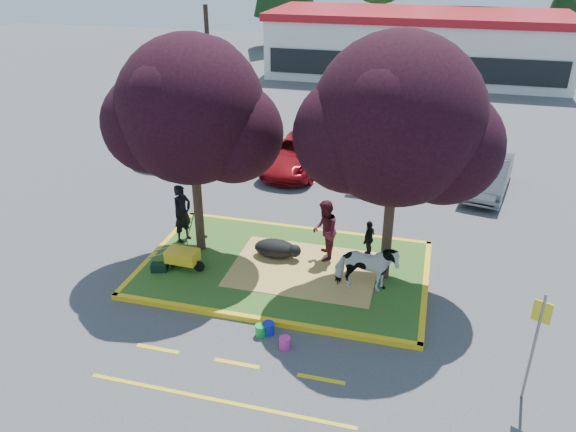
% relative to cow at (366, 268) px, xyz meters
% --- Properties ---
extents(ground, '(90.00, 90.00, 0.00)m').
position_rel_cow_xyz_m(ground, '(-2.47, 0.66, -0.87)').
color(ground, '#424244').
rests_on(ground, ground).
extents(median_island, '(8.00, 5.00, 0.15)m').
position_rel_cow_xyz_m(median_island, '(-2.47, 0.66, -0.79)').
color(median_island, '#2C5A1C').
rests_on(median_island, ground).
extents(curb_near, '(8.30, 0.16, 0.15)m').
position_rel_cow_xyz_m(curb_near, '(-2.47, -1.92, -0.79)').
color(curb_near, yellow).
rests_on(curb_near, ground).
extents(curb_far, '(8.30, 0.16, 0.15)m').
position_rel_cow_xyz_m(curb_far, '(-2.47, 3.24, -0.79)').
color(curb_far, yellow).
rests_on(curb_far, ground).
extents(curb_left, '(0.16, 5.30, 0.15)m').
position_rel_cow_xyz_m(curb_left, '(-6.55, 0.66, -0.79)').
color(curb_left, yellow).
rests_on(curb_left, ground).
extents(curb_right, '(0.16, 5.30, 0.15)m').
position_rel_cow_xyz_m(curb_right, '(1.61, 0.66, -0.79)').
color(curb_right, yellow).
rests_on(curb_right, ground).
extents(straw_bedding, '(4.20, 3.00, 0.01)m').
position_rel_cow_xyz_m(straw_bedding, '(-1.87, 0.66, -0.71)').
color(straw_bedding, '#E8BA5F').
rests_on(straw_bedding, median_island).
extents(tree_purple_left, '(5.06, 4.20, 6.51)m').
position_rel_cow_xyz_m(tree_purple_left, '(-5.25, 1.04, 3.49)').
color(tree_purple_left, black).
rests_on(tree_purple_left, median_island).
extents(tree_purple_right, '(5.30, 4.40, 6.82)m').
position_rel_cow_xyz_m(tree_purple_right, '(0.45, 0.84, 3.69)').
color(tree_purple_right, black).
rests_on(tree_purple_right, median_island).
extents(fire_lane_stripe_a, '(1.10, 0.12, 0.01)m').
position_rel_cow_xyz_m(fire_lane_stripe_a, '(-4.47, -3.54, -0.87)').
color(fire_lane_stripe_a, yellow).
rests_on(fire_lane_stripe_a, ground).
extents(fire_lane_stripe_b, '(1.10, 0.12, 0.01)m').
position_rel_cow_xyz_m(fire_lane_stripe_b, '(-2.47, -3.54, -0.87)').
color(fire_lane_stripe_b, yellow).
rests_on(fire_lane_stripe_b, ground).
extents(fire_lane_stripe_c, '(1.10, 0.12, 0.01)m').
position_rel_cow_xyz_m(fire_lane_stripe_c, '(-0.47, -3.54, -0.87)').
color(fire_lane_stripe_c, yellow).
rests_on(fire_lane_stripe_c, ground).
extents(fire_lane_long, '(6.00, 0.10, 0.01)m').
position_rel_cow_xyz_m(fire_lane_long, '(-2.47, -4.74, -0.87)').
color(fire_lane_long, yellow).
rests_on(fire_lane_long, ground).
extents(retail_building, '(20.40, 8.40, 4.40)m').
position_rel_cow_xyz_m(retail_building, '(-0.47, 28.65, 1.38)').
color(retail_building, silver).
rests_on(retail_building, ground).
extents(cow, '(1.78, 0.96, 1.44)m').
position_rel_cow_xyz_m(cow, '(0.00, 0.00, 0.00)').
color(cow, white).
rests_on(cow, median_island).
extents(calf, '(1.47, 1.19, 0.56)m').
position_rel_cow_xyz_m(calf, '(-2.88, 1.15, -0.44)').
color(calf, black).
rests_on(calf, median_island).
extents(handler, '(0.67, 0.80, 1.89)m').
position_rel_cow_xyz_m(handler, '(-5.99, 1.42, 0.22)').
color(handler, black).
rests_on(handler, median_island).
extents(visitor_a, '(0.88, 1.03, 1.87)m').
position_rel_cow_xyz_m(visitor_a, '(-1.43, 1.45, 0.22)').
color(visitor_a, '#4C1521').
rests_on(visitor_a, median_island).
extents(visitor_b, '(0.48, 0.74, 1.17)m').
position_rel_cow_xyz_m(visitor_b, '(-0.17, 1.93, -0.13)').
color(visitor_b, black).
rests_on(visitor_b, median_island).
extents(wheelbarrow, '(1.66, 0.59, 0.62)m').
position_rel_cow_xyz_m(wheelbarrow, '(-5.28, -0.23, -0.29)').
color(wheelbarrow, black).
rests_on(wheelbarrow, median_island).
extents(gear_bag_dark, '(0.67, 0.54, 0.30)m').
position_rel_cow_xyz_m(gear_bag_dark, '(-5.67, -0.03, -0.57)').
color(gear_bag_dark, black).
rests_on(gear_bag_dark, median_island).
extents(gear_bag_green, '(0.51, 0.39, 0.24)m').
position_rel_cow_xyz_m(gear_bag_green, '(-5.92, -0.51, -0.60)').
color(gear_bag_green, black).
rests_on(gear_bag_green, median_island).
extents(sign_post, '(0.35, 0.17, 2.64)m').
position_rel_cow_xyz_m(sign_post, '(3.81, -2.95, 0.77)').
color(sign_post, slate).
rests_on(sign_post, ground).
extents(bucket_green, '(0.35, 0.35, 0.29)m').
position_rel_cow_xyz_m(bucket_green, '(-2.24, -2.40, -0.72)').
color(bucket_green, green).
rests_on(bucket_green, ground).
extents(bucket_pink, '(0.35, 0.35, 0.29)m').
position_rel_cow_xyz_m(bucket_pink, '(-1.53, -2.70, -0.72)').
color(bucket_pink, '#E0319B').
rests_on(bucket_pink, ground).
extents(bucket_blue, '(0.31, 0.31, 0.31)m').
position_rel_cow_xyz_m(bucket_blue, '(-2.07, -2.28, -0.71)').
color(bucket_blue, '#1724BA').
rests_on(bucket_blue, ground).
extents(car_black, '(2.46, 4.32, 1.39)m').
position_rel_cow_xyz_m(car_black, '(-9.70, 8.70, -0.18)').
color(car_black, black).
rests_on(car_black, ground).
extents(car_silver, '(2.42, 3.86, 1.20)m').
position_rel_cow_xyz_m(car_silver, '(-6.63, 9.61, -0.27)').
color(car_silver, '#919498').
rests_on(car_silver, ground).
extents(car_red, '(2.78, 5.16, 1.38)m').
position_rel_cow_xyz_m(car_red, '(-4.05, 8.74, -0.18)').
color(car_red, maroon).
rests_on(car_red, ground).
extents(car_white, '(2.08, 4.64, 1.32)m').
position_rel_cow_xyz_m(car_white, '(-0.68, 9.19, -0.21)').
color(car_white, silver).
rests_on(car_white, ground).
extents(car_grey, '(2.22, 4.41, 1.39)m').
position_rel_cow_xyz_m(car_grey, '(3.57, 8.30, -0.17)').
color(car_grey, '#585B60').
rests_on(car_grey, ground).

